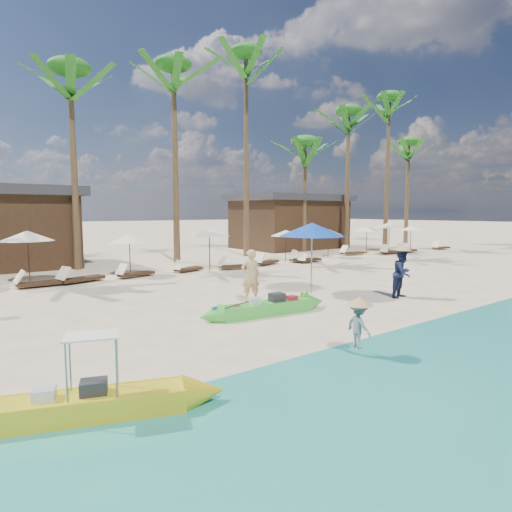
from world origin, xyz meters
TOP-DOWN VIEW (x-y plane):
  - ground at (0.00, 0.00)m, footprint 240.00×240.00m
  - wet_sand_strip at (0.00, -5.00)m, footprint 240.00×4.50m
  - green_canoe at (-1.63, 0.76)m, footprint 4.72×0.93m
  - yellow_canoe at (-7.66, -2.54)m, footprint 4.57×1.93m
  - tourist at (-0.96, 2.45)m, footprint 0.74×0.59m
  - vendor_green at (3.69, -0.14)m, footprint 0.93×0.77m
  - vendor_yellow at (-2.33, -3.20)m, footprint 0.43×0.66m
  - blue_umbrella at (1.68, 2.29)m, footprint 2.41×2.41m
  - resort_parasol_4 at (-6.12, 11.10)m, footprint 2.13×2.13m
  - lounger_4_left at (-6.05, 9.72)m, footprint 1.90×0.59m
  - lounger_4_right at (-4.49, 9.81)m, footprint 2.04×1.13m
  - resort_parasol_5 at (-2.00, 10.51)m, footprint 1.86×1.86m
  - lounger_5_left at (-2.07, 9.92)m, footprint 1.83×0.89m
  - resort_parasol_6 at (1.97, 9.97)m, footprint 2.11×2.11m
  - lounger_6_left at (0.69, 10.02)m, footprint 1.71×0.93m
  - lounger_6_right at (3.09, 9.43)m, footprint 1.90×1.04m
  - resort_parasol_7 at (7.50, 10.43)m, footprint 1.83×1.83m
  - lounger_7_left at (5.45, 9.80)m, footprint 1.92×1.11m
  - lounger_7_right at (8.13, 9.18)m, footprint 1.72×0.90m
  - resort_parasol_8 at (11.11, 10.40)m, footprint 1.78×1.78m
  - lounger_8_left at (8.05, 9.49)m, footprint 2.02×1.21m
  - resort_parasol_9 at (14.85, 10.31)m, footprint 1.94×1.94m
  - lounger_9_left at (13.51, 10.52)m, footprint 1.88×0.89m
  - lounger_9_right at (16.11, 9.46)m, footprint 1.76×0.92m
  - resort_parasol_10 at (18.15, 10.84)m, footprint 2.11×2.11m
  - lounger_10_left at (16.31, 9.38)m, footprint 1.85×0.75m
  - lounger_10_right at (17.87, 9.17)m, footprint 2.02×0.77m
  - resort_parasol_11 at (21.45, 11.16)m, footprint 1.78×1.78m
  - lounger_11_left at (22.39, 9.15)m, footprint 1.80×0.63m
  - palm_3 at (-3.36, 14.27)m, footprint 2.08×2.08m
  - palm_4 at (2.15, 14.01)m, footprint 2.08×2.08m
  - palm_5 at (7.45, 14.38)m, footprint 2.08×2.08m
  - palm_6 at (12.84, 14.52)m, footprint 2.08×2.08m
  - palm_7 at (16.57, 13.68)m, footprint 2.08×2.08m
  - palm_8 at (21.07, 13.33)m, footprint 2.08×2.08m
  - palm_9 at (26.21, 14.81)m, footprint 2.08×2.08m
  - pavilion_east at (14.00, 17.50)m, footprint 8.80×6.60m

SIDE VIEW (x-z plane):
  - ground at x=0.00m, z-range 0.00..0.00m
  - wet_sand_strip at x=0.00m, z-range 0.00..0.01m
  - lounger_6_left at x=0.69m, z-range -0.09..0.46m
  - lounger_7_right at x=8.13m, z-range -0.09..0.47m
  - lounger_9_right at x=16.11m, z-range -0.09..0.48m
  - lounger_5_left at x=-2.07m, z-range -0.10..0.50m
  - lounger_11_left at x=22.39m, z-range -0.10..0.50m
  - yellow_canoe at x=-7.66m, z-range -0.42..0.82m
  - green_canoe at x=-1.63m, z-range -0.10..0.50m
  - lounger_9_left at x=13.51m, z-range -0.10..0.51m
  - lounger_10_left at x=16.31m, z-range -0.10..0.51m
  - lounger_6_right at x=3.09m, z-range -0.10..0.51m
  - lounger_7_left at x=5.45m, z-range -0.10..0.52m
  - lounger_4_left at x=-6.05m, z-range -0.11..0.54m
  - lounger_8_left at x=8.05m, z-range -0.11..0.55m
  - lounger_4_right at x=-4.49m, z-range -0.11..0.55m
  - lounger_10_right at x=17.87m, z-range -0.11..0.56m
  - vendor_yellow at x=-2.33m, z-range 0.18..1.14m
  - vendor_green at x=3.69m, z-range 0.00..1.71m
  - tourist at x=-0.96m, z-range 0.00..1.76m
  - resort_parasol_11 at x=21.45m, z-range 0.73..2.56m
  - resort_parasol_8 at x=11.11m, z-range 0.74..2.57m
  - resort_parasol_7 at x=7.50m, z-range 0.76..2.65m
  - resort_parasol_5 at x=-2.00m, z-range 0.77..2.69m
  - resort_parasol_9 at x=14.85m, z-range 0.80..2.80m
  - resort_parasol_10 at x=18.15m, z-range 0.87..3.04m
  - resort_parasol_6 at x=1.97m, z-range 0.87..3.04m
  - resort_parasol_4 at x=-6.12m, z-range 0.88..3.07m
  - pavilion_east at x=14.00m, z-range 0.05..4.35m
  - blue_umbrella at x=1.68m, z-range 1.05..3.64m
  - palm_6 at x=12.84m, z-range 2.79..11.31m
  - palm_9 at x=26.21m, z-range 3.14..12.97m
  - palm_3 at x=-3.36m, z-range 3.32..13.83m
  - palm_7 at x=16.57m, z-range 3.46..14.53m
  - palm_4 at x=2.15m, z-range 3.60..15.30m
  - palm_8 at x=21.07m, z-range 3.83..16.53m
  - palm_5 at x=7.45m, z-range 4.02..17.62m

